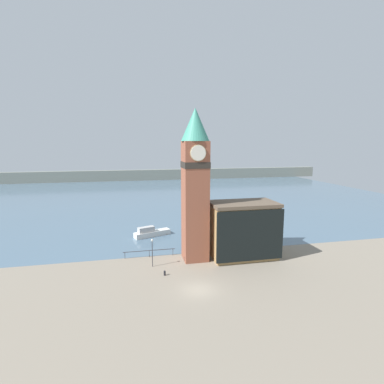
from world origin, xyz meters
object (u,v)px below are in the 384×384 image
at_px(boat_near, 151,233).
at_px(mooring_bollard_far, 185,258).
at_px(mooring_bollard_near, 165,273).
at_px(lamp_post, 152,248).
at_px(clock_tower, 195,182).
at_px(pier_building, 243,230).

bearing_deg(boat_near, mooring_bollard_far, -93.12).
distance_m(mooring_bollard_near, lamp_post, 4.32).
height_order(clock_tower, pier_building, clock_tower).
height_order(pier_building, mooring_bollard_near, pier_building).
bearing_deg(clock_tower, lamp_post, -166.83).
distance_m(boat_near, mooring_bollard_far, 13.94).
bearing_deg(clock_tower, boat_near, 114.04).
bearing_deg(boat_near, clock_tower, -85.81).
distance_m(mooring_bollard_near, mooring_bollard_far, 5.58).
distance_m(clock_tower, mooring_bollard_near, 13.61).
height_order(clock_tower, lamp_post, clock_tower).
height_order(clock_tower, mooring_bollard_far, clock_tower).
bearing_deg(pier_building, lamp_post, -176.78).
xyz_separation_m(clock_tower, mooring_bollard_far, (-1.68, -0.57, -11.53)).
relative_size(mooring_bollard_near, mooring_bollard_far, 0.90).
relative_size(boat_near, mooring_bollard_near, 10.49).
height_order(clock_tower, boat_near, clock_tower).
bearing_deg(mooring_bollard_near, lamp_post, 112.12).
xyz_separation_m(pier_building, mooring_bollard_near, (-12.70, -4.08, -3.98)).
bearing_deg(lamp_post, pier_building, 3.22).
relative_size(mooring_bollard_far, lamp_post, 0.19).
relative_size(pier_building, mooring_bollard_near, 14.99).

